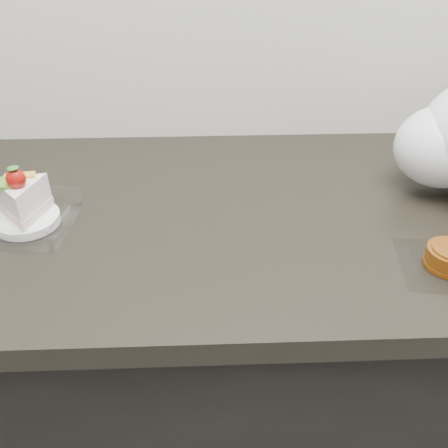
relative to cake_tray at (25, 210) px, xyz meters
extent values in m
cube|color=black|center=(0.40, 0.04, -0.50)|extent=(2.00, 0.60, 0.86)
cube|color=black|center=(0.40, 0.04, -0.05)|extent=(2.04, 0.64, 0.04)
cube|color=white|center=(0.00, 0.00, -0.03)|extent=(0.17, 0.17, 0.00)
cylinder|color=white|center=(0.00, 0.00, -0.02)|extent=(0.11, 0.11, 0.01)
ellipsoid|color=#B61C0C|center=(0.00, -0.01, 0.06)|extent=(0.03, 0.03, 0.03)
cone|color=#2D7223|center=(0.00, -0.01, 0.08)|extent=(0.02, 0.02, 0.01)
cylinder|color=olive|center=(-0.02, 0.00, 0.05)|extent=(0.04, 0.04, 0.00)
cube|color=gold|center=(0.00, 0.02, 0.05)|extent=(0.05, 0.03, 0.00)
cube|color=white|center=(0.67, -0.13, -0.03)|extent=(0.16, 0.15, 0.00)
cylinder|color=brown|center=(0.67, -0.13, -0.03)|extent=(0.08, 0.08, 0.01)
ellipsoid|color=white|center=(0.73, 0.09, 0.06)|extent=(0.19, 0.17, 0.15)
camera|label=1|loc=(0.30, -0.71, 0.45)|focal=40.00mm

